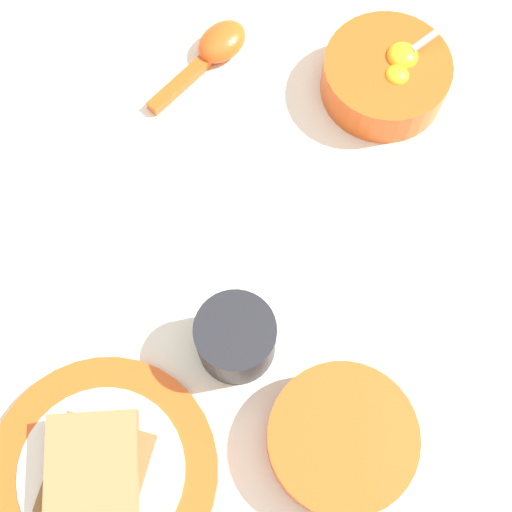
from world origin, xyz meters
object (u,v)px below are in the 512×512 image
toast_plate (102,472)px  toast_sandwich (94,469)px  soup_spoon (215,49)px  drinking_cup (236,338)px  egg_bowl (386,76)px  congee_bowl (342,439)px

toast_plate → toast_sandwich: bearing=-119.0°
toast_sandwich → soup_spoon: (-0.47, 0.06, -0.01)m
toast_sandwich → toast_plate: bearing=61.0°
toast_sandwich → drinking_cup: (-0.13, 0.12, 0.01)m
toast_sandwich → drinking_cup: drinking_cup is taller
egg_bowl → congee_bowl: (0.40, -0.03, -0.00)m
soup_spoon → drinking_cup: 0.35m
toast_plate → soup_spoon: (-0.48, 0.06, 0.01)m
drinking_cup → egg_bowl: bearing=155.9°
congee_bowl → drinking_cup: bearing=-128.8°
congee_bowl → egg_bowl: bearing=175.1°
egg_bowl → drinking_cup: egg_bowl is taller
congee_bowl → soup_spoon: bearing=-159.4°
egg_bowl → congee_bowl: egg_bowl is taller
egg_bowl → congee_bowl: 0.40m
egg_bowl → soup_spoon: size_ratio=1.04×
toast_sandwich → egg_bowl: bearing=149.7°
soup_spoon → congee_bowl: 0.46m
egg_bowl → congee_bowl: size_ratio=1.02×
congee_bowl → toast_plate: bearing=-78.3°
congee_bowl → drinking_cup: size_ratio=1.79×
toast_plate → drinking_cup: (-0.13, 0.12, 0.03)m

